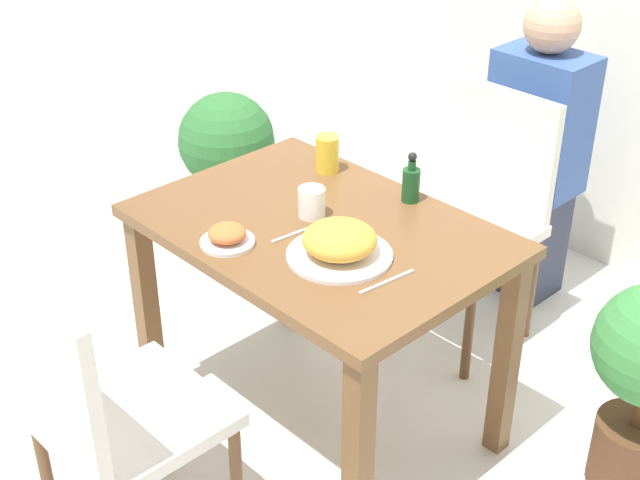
% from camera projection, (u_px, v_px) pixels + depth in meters
% --- Properties ---
extents(ground_plane, '(16.00, 16.00, 0.00)m').
position_uv_depth(ground_plane, '(320.00, 419.00, 2.91)').
color(ground_plane, silver).
extents(dining_table, '(1.04, 0.73, 0.73)m').
position_uv_depth(dining_table, '(320.00, 259.00, 2.60)').
color(dining_table, brown).
rests_on(dining_table, ground_plane).
extents(chair_near, '(0.42, 0.42, 0.90)m').
position_uv_depth(chair_near, '(103.00, 411.00, 2.18)').
color(chair_near, silver).
rests_on(chair_near, ground_plane).
extents(chair_far, '(0.42, 0.42, 0.90)m').
position_uv_depth(chair_far, '(481.00, 205.00, 3.11)').
color(chair_far, silver).
rests_on(chair_far, ground_plane).
extents(food_plate, '(0.29, 0.29, 0.10)m').
position_uv_depth(food_plate, '(340.00, 243.00, 2.37)').
color(food_plate, white).
rests_on(food_plate, dining_table).
extents(side_plate, '(0.15, 0.15, 0.06)m').
position_uv_depth(side_plate, '(227.00, 236.00, 2.44)').
color(side_plate, white).
rests_on(side_plate, dining_table).
extents(drink_cup, '(0.08, 0.08, 0.09)m').
position_uv_depth(drink_cup, '(312.00, 202.00, 2.57)').
color(drink_cup, white).
rests_on(drink_cup, dining_table).
extents(juice_glass, '(0.08, 0.08, 0.12)m').
position_uv_depth(juice_glass, '(327.00, 154.00, 2.82)').
color(juice_glass, gold).
rests_on(juice_glass, dining_table).
extents(sauce_bottle, '(0.05, 0.05, 0.16)m').
position_uv_depth(sauce_bottle, '(411.00, 183.00, 2.65)').
color(sauce_bottle, '#194C23').
rests_on(sauce_bottle, dining_table).
extents(fork_utensil, '(0.03, 0.16, 0.00)m').
position_uv_depth(fork_utensil, '(296.00, 233.00, 2.50)').
color(fork_utensil, silver).
rests_on(fork_utensil, dining_table).
extents(spoon_utensil, '(0.03, 0.18, 0.00)m').
position_uv_depth(spoon_utensil, '(387.00, 282.00, 2.28)').
color(spoon_utensil, silver).
rests_on(spoon_utensil, dining_table).
extents(potted_plant_left, '(0.38, 0.38, 0.76)m').
position_uv_depth(potted_plant_left, '(228.00, 160.00, 3.50)').
color(potted_plant_left, '#51331E').
rests_on(potted_plant_left, ground_plane).
extents(person_figure, '(0.34, 0.22, 1.17)m').
position_uv_depth(person_figure, '(535.00, 154.00, 3.32)').
color(person_figure, '#2D3347').
rests_on(person_figure, ground_plane).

